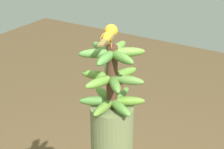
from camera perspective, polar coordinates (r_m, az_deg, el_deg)
banana_bunch at (r=1.62m, az=0.01°, el=-0.48°), size 0.29×0.29×0.29m
perched_bird at (r=1.55m, az=-0.40°, el=6.13°), size 0.21×0.09×0.08m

